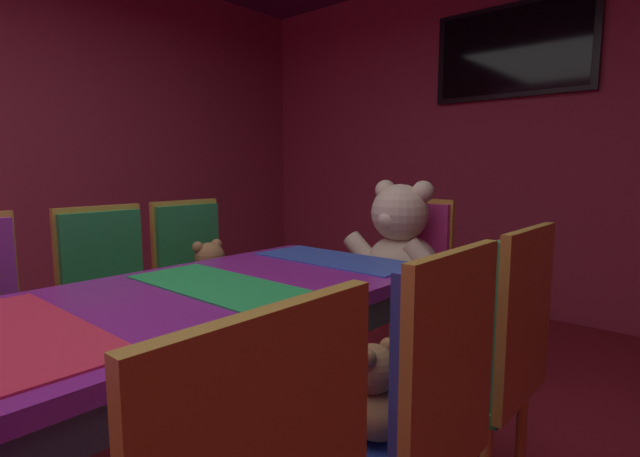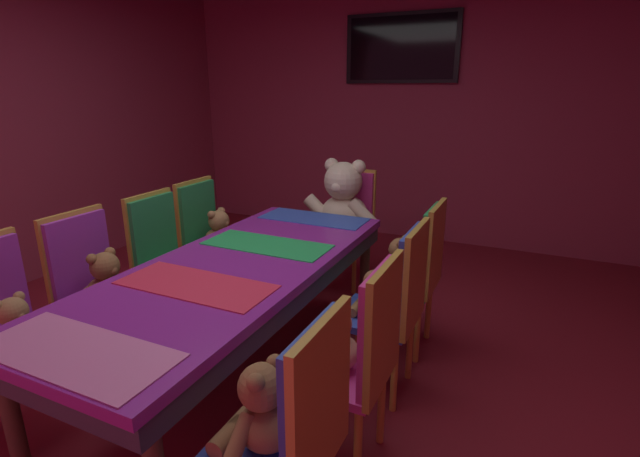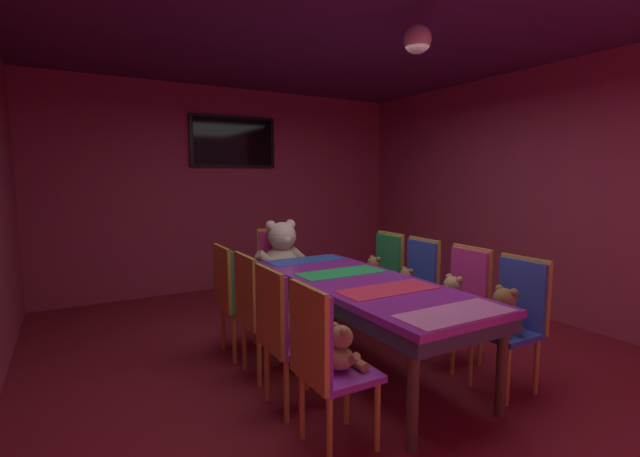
# 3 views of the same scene
# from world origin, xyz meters

# --- Properties ---
(ground_plane) EXTENTS (7.90, 7.90, 0.00)m
(ground_plane) POSITION_xyz_m (0.00, 0.00, 0.00)
(ground_plane) COLOR maroon
(wall_back) EXTENTS (5.20, 0.12, 2.80)m
(wall_back) POSITION_xyz_m (0.00, 3.20, 1.40)
(wall_back) COLOR #99334C
(wall_back) RESTS_ON ground_plane
(wall_right) EXTENTS (0.12, 6.40, 2.80)m
(wall_right) POSITION_xyz_m (2.60, 0.00, 1.40)
(wall_right) COLOR #99334C
(wall_right) RESTS_ON ground_plane
(ceiling_panel) EXTENTS (5.20, 6.40, 0.04)m
(ceiling_panel) POSITION_xyz_m (0.00, 0.00, 2.80)
(ceiling_panel) COLOR #4C1E4C
(banquet_table) EXTENTS (0.90, 2.31, 0.75)m
(banquet_table) POSITION_xyz_m (0.00, -0.00, 0.65)
(banquet_table) COLOR purple
(banquet_table) RESTS_ON ground_plane
(chair_left_0) EXTENTS (0.42, 0.41, 0.98)m
(chair_left_0) POSITION_xyz_m (-0.84, -0.78, 0.60)
(chair_left_0) COLOR purple
(chair_left_0) RESTS_ON ground_plane
(teddy_left_0) EXTENTS (0.22, 0.29, 0.27)m
(teddy_left_0) POSITION_xyz_m (-0.70, -0.78, 0.58)
(teddy_left_0) COLOR #9E7247
(teddy_left_0) RESTS_ON chair_left_0
(chair_left_1) EXTENTS (0.42, 0.41, 0.98)m
(chair_left_1) POSITION_xyz_m (-0.85, -0.25, 0.60)
(chair_left_1) COLOR purple
(chair_left_1) RESTS_ON ground_plane
(teddy_left_1) EXTENTS (0.27, 0.34, 0.32)m
(teddy_left_1) POSITION_xyz_m (-0.70, -0.25, 0.60)
(teddy_left_1) COLOR olive
(teddy_left_1) RESTS_ON chair_left_1
(chair_left_2) EXTENTS (0.42, 0.41, 0.98)m
(chair_left_2) POSITION_xyz_m (-0.81, 0.29, 0.60)
(chair_left_2) COLOR #268C4C
(chair_left_2) RESTS_ON ground_plane
(chair_left_3) EXTENTS (0.42, 0.41, 0.98)m
(chair_left_3) POSITION_xyz_m (-0.84, 0.78, 0.60)
(chair_left_3) COLOR #268C4C
(chair_left_3) RESTS_ON ground_plane
(teddy_left_3) EXTENTS (0.26, 0.34, 0.32)m
(teddy_left_3) POSITION_xyz_m (-0.69, 0.78, 0.60)
(teddy_left_3) COLOR #9E7247
(teddy_left_3) RESTS_ON chair_left_3
(chair_right_0) EXTENTS (0.42, 0.41, 0.98)m
(chair_right_0) POSITION_xyz_m (0.81, -0.82, 0.60)
(chair_right_0) COLOR #2D47B2
(chair_right_0) RESTS_ON ground_plane
(teddy_right_0) EXTENTS (0.27, 0.35, 0.33)m
(teddy_right_0) POSITION_xyz_m (0.67, -0.82, 0.60)
(teddy_right_0) COLOR olive
(teddy_right_0) RESTS_ON chair_right_0
(chair_right_1) EXTENTS (0.42, 0.41, 0.98)m
(chair_right_1) POSITION_xyz_m (0.85, -0.29, 0.60)
(chair_right_1) COLOR #CC338C
(chair_right_1) RESTS_ON ground_plane
(teddy_right_1) EXTENTS (0.25, 0.32, 0.30)m
(teddy_right_1) POSITION_xyz_m (0.71, -0.29, 0.59)
(teddy_right_1) COLOR tan
(teddy_right_1) RESTS_ON chair_right_1
(chair_right_2) EXTENTS (0.42, 0.41, 0.98)m
(chair_right_2) POSITION_xyz_m (0.84, 0.28, 0.60)
(chair_right_2) COLOR #2D47B2
(chair_right_2) RESTS_ON ground_plane
(teddy_right_2) EXTENTS (0.21, 0.28, 0.26)m
(teddy_right_2) POSITION_xyz_m (0.70, 0.28, 0.57)
(teddy_right_2) COLOR olive
(teddy_right_2) RESTS_ON chair_right_2
(chair_right_3) EXTENTS (0.42, 0.41, 0.98)m
(chair_right_3) POSITION_xyz_m (0.84, 0.79, 0.60)
(chair_right_3) COLOR #268C4C
(chair_right_3) RESTS_ON ground_plane
(teddy_right_3) EXTENTS (0.24, 0.31, 0.29)m
(teddy_right_3) POSITION_xyz_m (0.70, 0.79, 0.58)
(teddy_right_3) COLOR olive
(teddy_right_3) RESTS_ON chair_right_3
(throne_chair) EXTENTS (0.41, 0.42, 0.98)m
(throne_chair) POSITION_xyz_m (0.00, 1.70, 0.60)
(throne_chair) COLOR #CC338C
(throne_chair) RESTS_ON ground_plane
(king_teddy_bear) EXTENTS (0.67, 0.52, 0.64)m
(king_teddy_bear) POSITION_xyz_m (0.00, 1.53, 0.73)
(king_teddy_bear) COLOR beige
(king_teddy_bear) RESTS_ON throne_chair
(wall_tv) EXTENTS (1.21, 0.06, 0.70)m
(wall_tv) POSITION_xyz_m (0.00, 3.11, 2.05)
(wall_tv) COLOR black
(pendant_light) EXTENTS (0.20, 0.20, 0.20)m
(pendant_light) POSITION_xyz_m (0.21, -0.34, 2.55)
(pendant_light) COLOR white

